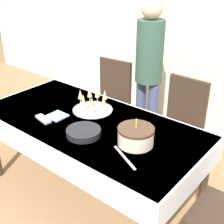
% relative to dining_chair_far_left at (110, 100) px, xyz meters
% --- Properties ---
extents(ground_plane, '(12.00, 12.00, 0.00)m').
position_rel_dining_chair_far_left_xyz_m(ground_plane, '(0.44, -0.79, -0.54)').
color(ground_plane, '#93704C').
extents(wall_back, '(8.00, 0.05, 2.70)m').
position_rel_dining_chair_far_left_xyz_m(wall_back, '(0.44, 0.96, 0.81)').
color(wall_back, silver).
rests_on(wall_back, ground_plane).
extents(dining_table, '(1.93, 0.95, 0.76)m').
position_rel_dining_chair_far_left_xyz_m(dining_table, '(0.44, -0.79, 0.11)').
color(dining_table, white).
rests_on(dining_table, ground_plane).
extents(dining_chair_far_left, '(0.46, 0.46, 0.97)m').
position_rel_dining_chair_far_left_xyz_m(dining_chair_far_left, '(0.00, 0.00, 0.00)').
color(dining_chair_far_left, '#38281E').
rests_on(dining_chair_far_left, ground_plane).
extents(dining_chair_far_right, '(0.43, 0.43, 0.97)m').
position_rel_dining_chair_far_left_xyz_m(dining_chair_far_right, '(0.87, 0.00, 0.00)').
color(dining_chair_far_right, '#38281E').
rests_on(dining_chair_far_right, ground_plane).
extents(birthday_cake, '(0.27, 0.27, 0.21)m').
position_rel_dining_chair_far_left_xyz_m(birthday_cake, '(0.93, -0.83, 0.28)').
color(birthday_cake, beige).
rests_on(birthday_cake, dining_table).
extents(champagne_tray, '(0.35, 0.35, 0.18)m').
position_rel_dining_chair_far_left_xyz_m(champagne_tray, '(0.33, -0.62, 0.30)').
color(champagne_tray, silver).
rests_on(champagne_tray, dining_table).
extents(plate_stack_main, '(0.27, 0.27, 0.05)m').
position_rel_dining_chair_far_left_xyz_m(plate_stack_main, '(0.56, -0.98, 0.24)').
color(plate_stack_main, black).
rests_on(plate_stack_main, dining_table).
extents(cake_knife, '(0.28, 0.15, 0.00)m').
position_rel_dining_chair_far_left_xyz_m(cake_knife, '(0.98, -1.02, 0.22)').
color(cake_knife, silver).
rests_on(cake_knife, dining_table).
extents(fork_pile, '(0.18, 0.09, 0.02)m').
position_rel_dining_chair_far_left_xyz_m(fork_pile, '(0.13, -1.02, 0.23)').
color(fork_pile, silver).
rests_on(fork_pile, dining_table).
extents(napkin_pile, '(0.15, 0.15, 0.01)m').
position_rel_dining_chair_far_left_xyz_m(napkin_pile, '(0.17, -0.91, 0.22)').
color(napkin_pile, '#8CC6E0').
rests_on(napkin_pile, dining_table).
extents(person_standing, '(0.28, 0.28, 1.64)m').
position_rel_dining_chair_far_left_xyz_m(person_standing, '(0.36, 0.20, 0.45)').
color(person_standing, '#3F4C72').
rests_on(person_standing, ground_plane).
extents(gift_bag, '(0.27, 0.16, 0.31)m').
position_rel_dining_chair_far_left_xyz_m(gift_bag, '(-0.84, -0.63, -0.39)').
color(gift_bag, orange).
rests_on(gift_bag, ground_plane).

